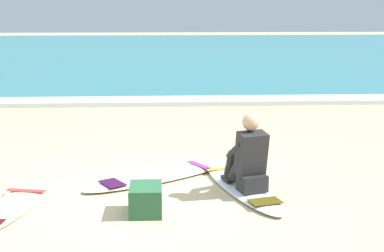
{
  "coord_description": "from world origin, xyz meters",
  "views": [
    {
      "loc": [
        0.16,
        -6.4,
        2.3
      ],
      "look_at": [
        0.56,
        1.51,
        0.55
      ],
      "focal_mm": 51.81,
      "sensor_mm": 36.0,
      "label": 1
    }
  ],
  "objects_px": {
    "surfboard_spare_near": "(9,207)",
    "surfer_seated": "(248,159)",
    "beach_bag": "(146,199)",
    "surfboard_main": "(241,185)",
    "surfboard_spare_far": "(161,176)"
  },
  "relations": [
    {
      "from": "surfboard_spare_near",
      "to": "beach_bag",
      "type": "xyz_separation_m",
      "value": [
        1.57,
        -0.16,
        0.12
      ]
    },
    {
      "from": "surfboard_spare_near",
      "to": "beach_bag",
      "type": "relative_size",
      "value": 3.7
    },
    {
      "from": "surfboard_main",
      "to": "surfboard_spare_near",
      "type": "height_order",
      "value": "same"
    },
    {
      "from": "surfboard_main",
      "to": "beach_bag",
      "type": "height_order",
      "value": "beach_bag"
    },
    {
      "from": "surfboard_spare_far",
      "to": "surfboard_spare_near",
      "type": "bearing_deg",
      "value": -147.18
    },
    {
      "from": "surfboard_main",
      "to": "surfer_seated",
      "type": "distance_m",
      "value": 0.46
    },
    {
      "from": "surfer_seated",
      "to": "surfboard_spare_near",
      "type": "distance_m",
      "value": 2.87
    },
    {
      "from": "surfboard_main",
      "to": "surfboard_spare_far",
      "type": "bearing_deg",
      "value": 156.2
    },
    {
      "from": "surfboard_spare_near",
      "to": "surfboard_main",
      "type": "bearing_deg",
      "value": 13.49
    },
    {
      "from": "surfboard_spare_near",
      "to": "beach_bag",
      "type": "height_order",
      "value": "beach_bag"
    },
    {
      "from": "surfer_seated",
      "to": "beach_bag",
      "type": "distance_m",
      "value": 1.4
    },
    {
      "from": "surfboard_main",
      "to": "surfboard_spare_near",
      "type": "bearing_deg",
      "value": -166.51
    },
    {
      "from": "surfer_seated",
      "to": "surfboard_main",
      "type": "bearing_deg",
      "value": 103.15
    },
    {
      "from": "surfboard_main",
      "to": "beach_bag",
      "type": "bearing_deg",
      "value": -145.49
    },
    {
      "from": "surfboard_spare_near",
      "to": "surfer_seated",
      "type": "bearing_deg",
      "value": 8.95
    }
  ]
}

